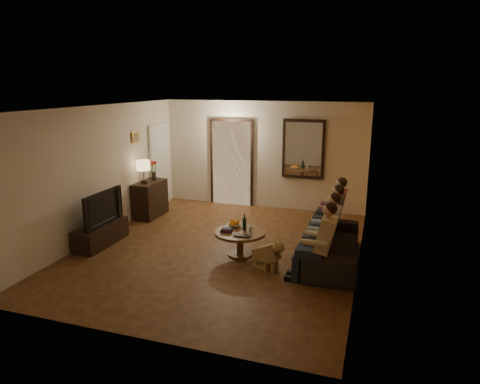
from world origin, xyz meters
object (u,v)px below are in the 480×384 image
(table_lamp, at_px, (144,172))
(dog, at_px, (267,253))
(tv_stand, at_px, (101,234))
(person_a, at_px, (321,246))
(coffee_table, at_px, (240,243))
(laptop, at_px, (241,236))
(person_d, at_px, (334,213))
(wine_bottle, at_px, (244,222))
(person_c, at_px, (330,223))
(person_b, at_px, (326,233))
(dresser, at_px, (150,199))
(tv, at_px, (98,208))
(bowl, at_px, (234,225))
(sofa, at_px, (333,244))

(table_lamp, relative_size, dog, 0.96)
(tv_stand, bearing_deg, person_a, -4.45)
(coffee_table, bearing_deg, tv_stand, -173.00)
(laptop, bearing_deg, person_d, 50.03)
(wine_bottle, bearing_deg, person_c, 16.76)
(tv_stand, distance_m, coffee_table, 2.72)
(person_c, bearing_deg, person_b, -90.00)
(dresser, bearing_deg, person_a, -27.85)
(tv, bearing_deg, dog, -91.58)
(tv_stand, height_order, person_d, person_d)
(person_b, height_order, bowl, person_b)
(dresser, bearing_deg, tv_stand, -90.00)
(table_lamp, distance_m, wine_bottle, 3.06)
(tv_stand, height_order, person_a, person_a)
(dresser, relative_size, dog, 1.65)
(dresser, distance_m, laptop, 3.35)
(person_b, distance_m, person_c, 0.60)
(person_d, height_order, dog, person_d)
(tv_stand, relative_size, sofa, 0.57)
(bowl, bearing_deg, person_d, 28.54)
(person_d, relative_size, dog, 2.14)
(dresser, height_order, person_a, person_a)
(person_c, bearing_deg, table_lamp, 169.17)
(person_b, distance_m, laptop, 1.44)
(coffee_table, bearing_deg, dog, -35.11)
(tv, xyz_separation_m, person_a, (4.21, -0.33, -0.13))
(person_d, bearing_deg, table_lamp, 177.21)
(dresser, height_order, wine_bottle, dresser)
(person_d, relative_size, laptop, 3.65)
(dog, bearing_deg, person_c, 64.61)
(tv_stand, bearing_deg, person_b, 3.69)
(dresser, bearing_deg, laptop, -33.40)
(dog, height_order, coffee_table, dog)
(tv_stand, relative_size, wine_bottle, 3.95)
(person_c, bearing_deg, person_a, -90.00)
(sofa, height_order, person_b, person_b)
(person_a, xyz_separation_m, coffee_table, (-1.51, 0.66, -0.38))
(dresser, xyz_separation_m, bowl, (2.52, -1.35, 0.07))
(dog, bearing_deg, laptop, -177.85)
(table_lamp, xyz_separation_m, person_d, (4.21, -0.21, -0.49))
(person_c, height_order, bowl, person_c)
(person_c, height_order, coffee_table, person_c)
(wine_bottle, distance_m, laptop, 0.41)
(sofa, height_order, coffee_table, sofa)
(person_c, relative_size, laptop, 3.65)
(dresser, distance_m, coffee_table, 3.13)
(bowl, distance_m, laptop, 0.57)
(person_d, distance_m, bowl, 1.93)
(sofa, height_order, person_a, person_a)
(coffee_table, bearing_deg, sofa, 8.48)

